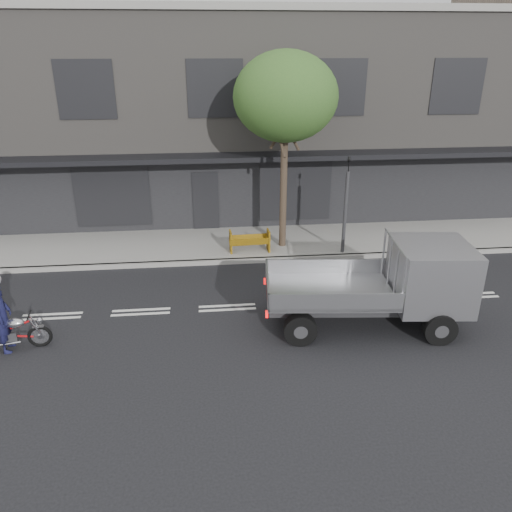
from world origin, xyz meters
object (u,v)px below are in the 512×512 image
object	(u,v)px
motorcycle	(12,332)
construction_barrier	(250,243)
street_tree	(285,97)
flatbed_ute	(412,278)
rider	(2,318)
traffic_light_pole	(345,211)

from	to	relation	value
motorcycle	construction_barrier	size ratio (longest dim) A/B	1.25
street_tree	flatbed_ute	distance (m)	7.26
flatbed_ute	street_tree	bearing A→B (deg)	119.38
motorcycle	rider	size ratio (longest dim) A/B	1.02
traffic_light_pole	flatbed_ute	distance (m)	4.76
traffic_light_pole	rider	size ratio (longest dim) A/B	2.01
flatbed_ute	traffic_light_pole	bearing A→B (deg)	101.21
traffic_light_pole	flatbed_ute	world-z (taller)	traffic_light_pole
street_tree	construction_barrier	world-z (taller)	street_tree
street_tree	rider	distance (m)	10.49
rider	motorcycle	bearing A→B (deg)	-97.10
motorcycle	rider	xyz separation A→B (m)	(-0.15, -0.00, 0.40)
rider	construction_barrier	xyz separation A→B (m)	(6.37, 5.08, -0.33)
construction_barrier	motorcycle	bearing A→B (deg)	-140.73
street_tree	construction_barrier	size ratio (longest dim) A/B	4.76
motorcycle	flatbed_ute	world-z (taller)	flatbed_ute
traffic_light_pole	motorcycle	xyz separation A→B (m)	(-9.44, -4.89, -1.18)
flatbed_ute	rider	bearing A→B (deg)	-173.71
street_tree	motorcycle	xyz separation A→B (m)	(-7.44, -5.74, -4.81)
street_tree	motorcycle	world-z (taller)	street_tree
rider	traffic_light_pole	bearing A→B (deg)	-70.12
traffic_light_pole	motorcycle	bearing A→B (deg)	-152.63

